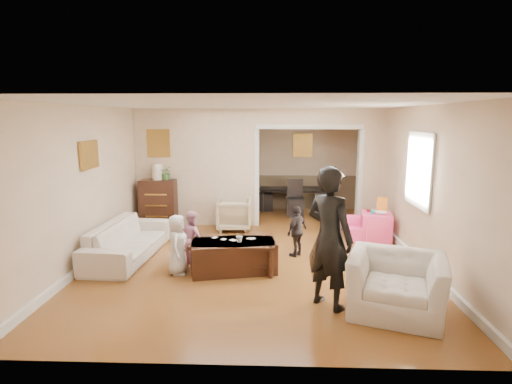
{
  "coord_description": "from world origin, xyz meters",
  "views": [
    {
      "loc": [
        0.26,
        -7.04,
        2.39
      ],
      "look_at": [
        0.0,
        0.2,
        1.05
      ],
      "focal_mm": 28.02,
      "sensor_mm": 36.0,
      "label": 1
    }
  ],
  "objects_px": {
    "cyan_cup": "(372,212)",
    "child_toddler": "(297,231)",
    "adult_person": "(329,238)",
    "child_kneel_b": "(193,238)",
    "armchair_front": "(396,285)",
    "table_lamp": "(158,172)",
    "coffee_table": "(233,256)",
    "armchair_back": "(234,215)",
    "dresser": "(159,203)",
    "dining_table": "(294,199)",
    "sofa": "(128,240)",
    "play_table": "(376,226)",
    "coffee_cup": "(239,239)",
    "child_kneel_a": "(177,245)"
  },
  "relations": [
    {
      "from": "cyan_cup",
      "to": "child_toddler",
      "type": "height_order",
      "value": "child_toddler"
    },
    {
      "from": "adult_person",
      "to": "child_kneel_b",
      "type": "distance_m",
      "value": 2.54
    },
    {
      "from": "armchair_front",
      "to": "child_toddler",
      "type": "xyz_separation_m",
      "value": [
        -1.09,
        2.05,
        0.08
      ]
    },
    {
      "from": "table_lamp",
      "to": "coffee_table",
      "type": "height_order",
      "value": "table_lamp"
    },
    {
      "from": "armchair_front",
      "to": "adult_person",
      "type": "xyz_separation_m",
      "value": [
        -0.82,
        0.14,
        0.55
      ]
    },
    {
      "from": "armchair_front",
      "to": "armchair_back",
      "type": "bearing_deg",
      "value": 141.73
    },
    {
      "from": "dresser",
      "to": "coffee_table",
      "type": "distance_m",
      "value": 3.2
    },
    {
      "from": "cyan_cup",
      "to": "adult_person",
      "type": "distance_m",
      "value": 3.14
    },
    {
      "from": "dresser",
      "to": "child_kneel_b",
      "type": "relative_size",
      "value": 1.18
    },
    {
      "from": "armchair_front",
      "to": "dresser",
      "type": "xyz_separation_m",
      "value": [
        -4.03,
        3.87,
        0.17
      ]
    },
    {
      "from": "coffee_table",
      "to": "dresser",
      "type": "bearing_deg",
      "value": 126.35
    },
    {
      "from": "armchair_back",
      "to": "adult_person",
      "type": "height_order",
      "value": "adult_person"
    },
    {
      "from": "dresser",
      "to": "dining_table",
      "type": "height_order",
      "value": "dresser"
    },
    {
      "from": "armchair_back",
      "to": "dresser",
      "type": "distance_m",
      "value": 1.7
    },
    {
      "from": "dresser",
      "to": "armchair_front",
      "type": "bearing_deg",
      "value": -43.86
    },
    {
      "from": "coffee_table",
      "to": "adult_person",
      "type": "relative_size",
      "value": 0.71
    },
    {
      "from": "sofa",
      "to": "dresser",
      "type": "bearing_deg",
      "value": 3.46
    },
    {
      "from": "table_lamp",
      "to": "play_table",
      "type": "bearing_deg",
      "value": -10.12
    },
    {
      "from": "sofa",
      "to": "armchair_front",
      "type": "xyz_separation_m",
      "value": [
        4.02,
        -1.88,
        0.06
      ]
    },
    {
      "from": "play_table",
      "to": "dining_table",
      "type": "xyz_separation_m",
      "value": [
        -1.49,
        2.57,
        0.03
      ]
    },
    {
      "from": "table_lamp",
      "to": "coffee_cup",
      "type": "bearing_deg",
      "value": -52.76
    },
    {
      "from": "play_table",
      "to": "dining_table",
      "type": "relative_size",
      "value": 0.33
    },
    {
      "from": "child_toddler",
      "to": "child_kneel_b",
      "type": "bearing_deg",
      "value": -37.42
    },
    {
      "from": "child_kneel_a",
      "to": "table_lamp",
      "type": "bearing_deg",
      "value": 19.1
    },
    {
      "from": "dresser",
      "to": "child_toddler",
      "type": "relative_size",
      "value": 1.18
    },
    {
      "from": "dresser",
      "to": "dining_table",
      "type": "bearing_deg",
      "value": 29.62
    },
    {
      "from": "coffee_cup",
      "to": "child_toddler",
      "type": "bearing_deg",
      "value": 40.1
    },
    {
      "from": "table_lamp",
      "to": "play_table",
      "type": "relative_size",
      "value": 0.63
    },
    {
      "from": "child_kneel_a",
      "to": "child_kneel_b",
      "type": "height_order",
      "value": "child_kneel_a"
    },
    {
      "from": "table_lamp",
      "to": "child_kneel_a",
      "type": "distance_m",
      "value": 3.01
    },
    {
      "from": "child_kneel_b",
      "to": "child_toddler",
      "type": "bearing_deg",
      "value": -107.42
    },
    {
      "from": "sofa",
      "to": "child_kneel_a",
      "type": "height_order",
      "value": "child_kneel_a"
    },
    {
      "from": "dresser",
      "to": "child_kneel_a",
      "type": "relative_size",
      "value": 1.13
    },
    {
      "from": "child_kneel_a",
      "to": "child_kneel_b",
      "type": "distance_m",
      "value": 0.47
    },
    {
      "from": "coffee_table",
      "to": "play_table",
      "type": "bearing_deg",
      "value": 33.13
    },
    {
      "from": "coffee_cup",
      "to": "play_table",
      "type": "height_order",
      "value": "coffee_cup"
    },
    {
      "from": "coffee_table",
      "to": "dining_table",
      "type": "height_order",
      "value": "dining_table"
    },
    {
      "from": "coffee_table",
      "to": "dining_table",
      "type": "distance_m",
      "value": 4.49
    },
    {
      "from": "armchair_front",
      "to": "child_kneel_b",
      "type": "distance_m",
      "value": 3.26
    },
    {
      "from": "play_table",
      "to": "child_kneel_a",
      "type": "xyz_separation_m",
      "value": [
        -3.53,
        -1.9,
        0.2
      ]
    },
    {
      "from": "armchair_back",
      "to": "child_toddler",
      "type": "height_order",
      "value": "child_toddler"
    },
    {
      "from": "armchair_front",
      "to": "play_table",
      "type": "height_order",
      "value": "armchair_front"
    },
    {
      "from": "dresser",
      "to": "child_kneel_b",
      "type": "distance_m",
      "value": 2.56
    },
    {
      "from": "armchair_front",
      "to": "play_table",
      "type": "relative_size",
      "value": 1.98
    },
    {
      "from": "armchair_back",
      "to": "dining_table",
      "type": "bearing_deg",
      "value": -128.19
    },
    {
      "from": "sofa",
      "to": "adult_person",
      "type": "bearing_deg",
      "value": -115.12
    },
    {
      "from": "play_table",
      "to": "dining_table",
      "type": "height_order",
      "value": "dining_table"
    },
    {
      "from": "coffee_cup",
      "to": "dining_table",
      "type": "xyz_separation_m",
      "value": [
        1.1,
        4.37,
        -0.23
      ]
    },
    {
      "from": "coffee_table",
      "to": "child_kneel_a",
      "type": "distance_m",
      "value": 0.89
    },
    {
      "from": "dining_table",
      "to": "child_toddler",
      "type": "xyz_separation_m",
      "value": [
        -0.15,
        -3.57,
        0.14
      ]
    }
  ]
}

